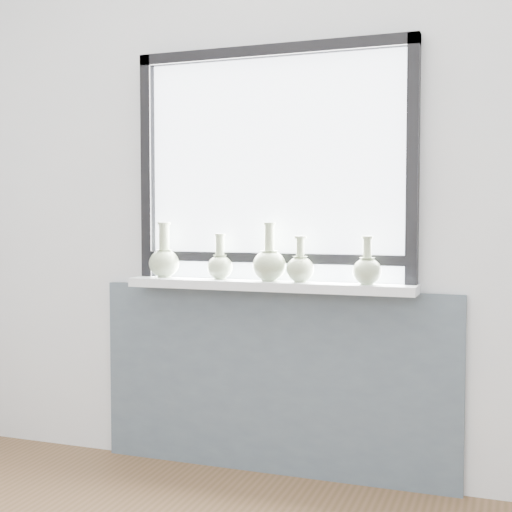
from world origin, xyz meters
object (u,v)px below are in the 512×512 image
(vase_c, at_px, (269,263))
(vase_d, at_px, (300,267))
(vase_a, at_px, (164,260))
(windowsill, at_px, (268,285))
(vase_e, at_px, (367,269))
(vase_b, at_px, (220,264))

(vase_c, bearing_deg, vase_d, -1.97)
(vase_a, distance_m, vase_c, 0.53)
(vase_c, relative_size, vase_d, 1.29)
(windowsill, xyz_separation_m, vase_e, (0.45, -0.02, 0.09))
(vase_a, distance_m, vase_d, 0.67)
(vase_a, bearing_deg, vase_d, -1.55)
(vase_b, distance_m, vase_d, 0.39)
(vase_b, distance_m, vase_e, 0.69)
(vase_a, relative_size, vase_b, 1.25)
(windowsill, relative_size, vase_c, 5.04)
(vase_b, bearing_deg, windowsill, -2.05)
(windowsill, relative_size, vase_b, 6.32)
(windowsill, distance_m, vase_a, 0.53)
(vase_c, distance_m, vase_e, 0.44)
(vase_b, relative_size, vase_e, 1.01)
(vase_b, distance_m, vase_c, 0.24)
(windowsill, relative_size, vase_d, 6.51)
(vase_d, relative_size, vase_e, 0.98)
(windowsill, relative_size, vase_a, 5.06)
(vase_a, xyz_separation_m, vase_d, (0.67, -0.02, -0.02))
(windowsill, height_order, vase_e, vase_e)
(vase_b, bearing_deg, vase_d, -2.77)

